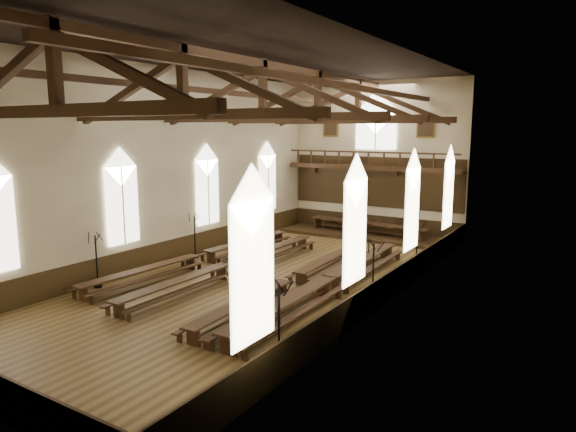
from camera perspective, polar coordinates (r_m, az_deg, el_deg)
name	(u,v)px	position (r m, az deg, el deg)	size (l,w,h in m)	color
ground	(264,280)	(24.03, -2.65, -7.08)	(26.00, 26.00, 0.00)	brown
room_walls	(263,139)	(23.02, -2.77, 8.52)	(26.00, 26.00, 26.00)	beige
wainscot_band	(264,267)	(23.86, -2.66, -5.70)	(12.00, 26.00, 1.20)	#382710
side_windows	(264,200)	(23.23, -2.72, 1.80)	(11.85, 19.80, 4.50)	white
end_window	(376,124)	(34.41, 9.74, 10.02)	(2.80, 0.12, 3.80)	white
minstrels_gallery	(373,175)	(34.32, 9.43, 4.49)	(11.80, 1.24, 3.70)	#381F11
portraits	(376,126)	(34.41, 9.74, 9.82)	(7.75, 0.09, 1.45)	brown
roof_trusses	(263,99)	(23.05, -2.81, 12.88)	(11.70, 25.70, 2.80)	#381F11
refectory_row_a	(201,256)	(26.52, -9.63, -4.45)	(1.79, 14.04, 0.70)	#381F11
refectory_row_b	(231,265)	(24.67, -6.32, -5.44)	(1.43, 13.96, 0.70)	#381F11
refectory_row_c	(291,280)	(22.23, 0.36, -7.15)	(1.62, 13.67, 0.67)	#381F11
refectory_row_d	(329,281)	(21.90, 4.55, -7.22)	(1.74, 14.69, 0.78)	#381F11
dais	(366,235)	(33.65, 8.71, -2.14)	(11.40, 3.09, 0.21)	#382710
high_table	(367,224)	(33.51, 8.74, -0.89)	(8.16, 1.49, 0.76)	#381F11
high_chairs	(371,224)	(34.24, 9.25, -0.93)	(6.72, 0.43, 0.91)	#381F11
candelabrum_left_near	(97,271)	(24.15, -20.44, -5.74)	(0.75, 0.72, 2.49)	black
candelabrum_left_mid	(195,244)	(28.29, -10.29, -3.08)	(0.75, 0.71, 2.48)	black
candelabrum_left_far	(258,225)	(32.76, -3.37, -1.01)	(0.76, 0.87, 2.84)	black
candelabrum_right_near	(279,343)	(15.13, -1.01, -13.97)	(0.79, 0.85, 2.78)	black
candelabrum_right_mid	(373,284)	(20.90, 9.41, -7.50)	(0.73, 0.80, 2.61)	black
candelabrum_right_far	(416,256)	(25.83, 14.07, -4.36)	(0.75, 0.78, 2.60)	black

